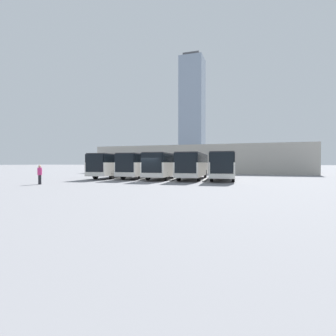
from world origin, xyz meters
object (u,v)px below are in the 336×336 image
Objects in this scene: bus_3 at (142,165)px; bus_4 at (116,165)px; bus_0 at (223,165)px; bus_2 at (165,165)px; pedestrian at (40,174)px; bus_1 at (193,165)px.

bus_4 is at bearing 1.79° from bus_3.
bus_0 is at bearing 171.79° from bus_3.
bus_0 and bus_2 have the same top height.
bus_2 is 7.17m from bus_4.
bus_4 reaches higher than pedestrian.
bus_2 is at bearing -3.30° from bus_0.
bus_0 is 6.77× the size of pedestrian.
bus_2 reaches higher than pedestrian.
pedestrian is at bearing 80.66° from bus_4.
bus_0 is 1.00× the size of bus_1.
pedestrian is at bearing 33.57° from bus_0.
bus_3 is (10.74, -0.60, 0.00)m from bus_0.
bus_2 is 1.00× the size of bus_4.
bus_3 reaches higher than pedestrian.
bus_1 and bus_3 have the same top height.
bus_2 is at bearing 162.19° from bus_3.
pedestrian is (0.94, 12.35, -0.80)m from bus_4.
bus_1 reaches higher than pedestrian.
bus_0 reaches higher than pedestrian.
pedestrian is (4.52, 12.77, -0.80)m from bus_3.
bus_2 is (3.58, 0.16, 0.00)m from bus_1.
bus_2 is at bearing 82.59° from pedestrian.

